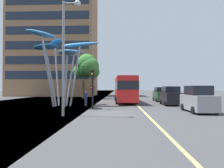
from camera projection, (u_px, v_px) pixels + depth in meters
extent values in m
cube|color=#424244|center=(111.00, 114.00, 15.95)|extent=(120.00, 240.00, 0.10)
cube|color=#E0D666|center=(145.00, 113.00, 15.85)|extent=(0.16, 144.00, 0.01)
cube|color=red|center=(125.00, 89.00, 27.16)|extent=(2.87, 10.69, 3.08)
cube|color=black|center=(125.00, 86.00, 27.17)|extent=(2.90, 10.79, 0.99)
cube|color=yellow|center=(122.00, 81.00, 32.41)|extent=(1.33, 0.16, 0.36)
cube|color=#B2B2B7|center=(125.00, 77.00, 27.19)|extent=(1.97, 3.78, 0.24)
cylinder|color=black|center=(131.00, 98.00, 30.43)|extent=(0.32, 0.97, 0.96)
cylinder|color=black|center=(115.00, 98.00, 30.41)|extent=(0.32, 0.97, 0.96)
cylinder|color=black|center=(136.00, 100.00, 24.23)|extent=(0.32, 0.97, 0.96)
cylinder|color=black|center=(117.00, 100.00, 24.21)|extent=(0.32, 0.97, 0.96)
cylinder|color=#9EA0A5|center=(75.00, 75.00, 21.88)|extent=(1.28, 0.38, 6.91)
ellipsoid|color=#388EDB|center=(80.00, 44.00, 21.99)|extent=(4.39, 1.88, 1.04)
cylinder|color=#9EA0A5|center=(71.00, 78.00, 22.96)|extent=(0.93, 1.41, 6.42)
ellipsoid|color=#4CA3E5|center=(75.00, 51.00, 23.56)|extent=(2.71, 3.59, 0.42)
cylinder|color=#9EA0A5|center=(57.00, 73.00, 23.03)|extent=(1.25, 1.63, 7.46)
ellipsoid|color=#2D7FD1|center=(55.00, 43.00, 23.79)|extent=(2.88, 3.30, 0.90)
cylinder|color=#9EA0A5|center=(51.00, 76.00, 21.90)|extent=(1.49, 0.36, 6.65)
ellipsoid|color=#388EDB|center=(45.00, 47.00, 22.05)|extent=(3.03, 1.85, 0.79)
cylinder|color=#9EA0A5|center=(48.00, 71.00, 20.31)|extent=(1.12, 1.51, 7.50)
ellipsoid|color=#4CA3E5|center=(42.00, 34.00, 19.78)|extent=(2.90, 3.47, 0.48)
cylinder|color=#9EA0A5|center=(66.00, 80.00, 20.39)|extent=(0.73, 0.96, 5.66)
ellipsoid|color=#4CA3E5|center=(67.00, 53.00, 20.09)|extent=(3.18, 3.60, 0.58)
cylinder|color=black|center=(92.00, 90.00, 18.79)|extent=(0.12, 0.12, 3.74)
cube|color=black|center=(92.00, 74.00, 18.68)|extent=(0.28, 0.24, 0.80)
sphere|color=#390706|center=(92.00, 71.00, 18.55)|extent=(0.18, 0.18, 0.18)
sphere|color=orange|center=(92.00, 74.00, 18.55)|extent=(0.18, 0.18, 0.18)
sphere|color=black|center=(92.00, 77.00, 18.54)|extent=(0.18, 0.18, 0.18)
cylinder|color=black|center=(93.00, 88.00, 22.51)|extent=(0.12, 0.12, 3.98)
cube|color=black|center=(93.00, 74.00, 22.39)|extent=(0.28, 0.24, 0.80)
sphere|color=red|center=(93.00, 72.00, 22.27)|extent=(0.18, 0.18, 0.18)
sphere|color=#3A2707|center=(93.00, 74.00, 22.26)|extent=(0.18, 0.18, 0.18)
sphere|color=black|center=(93.00, 76.00, 22.26)|extent=(0.18, 0.18, 0.18)
cube|color=gray|center=(198.00, 102.00, 16.49)|extent=(1.75, 4.16, 1.26)
cube|color=black|center=(198.00, 90.00, 16.51)|extent=(1.61, 2.29, 0.78)
cylinder|color=black|center=(202.00, 107.00, 17.74)|extent=(0.20, 0.60, 0.60)
cylinder|color=black|center=(183.00, 107.00, 17.80)|extent=(0.20, 0.60, 0.60)
cylinder|color=black|center=(216.00, 110.00, 15.16)|extent=(0.20, 0.60, 0.60)
cylinder|color=black|center=(193.00, 110.00, 15.22)|extent=(0.20, 0.60, 0.60)
cube|color=black|center=(171.00, 98.00, 23.01)|extent=(1.79, 3.83, 1.28)
cube|color=black|center=(171.00, 90.00, 23.03)|extent=(1.65, 2.10, 0.73)
cylinder|color=black|center=(175.00, 102.00, 24.15)|extent=(0.20, 0.60, 0.60)
cylinder|color=black|center=(161.00, 102.00, 24.22)|extent=(0.20, 0.60, 0.60)
cylinder|color=black|center=(182.00, 103.00, 21.78)|extent=(0.20, 0.60, 0.60)
cylinder|color=black|center=(165.00, 103.00, 21.85)|extent=(0.20, 0.60, 0.60)
cube|color=#2D5138|center=(161.00, 96.00, 29.25)|extent=(1.77, 3.95, 1.25)
cube|color=black|center=(161.00, 89.00, 29.27)|extent=(1.63, 2.17, 0.67)
cylinder|color=black|center=(165.00, 99.00, 30.43)|extent=(0.20, 0.60, 0.60)
cylinder|color=black|center=(153.00, 99.00, 30.50)|extent=(0.20, 0.60, 0.60)
cylinder|color=black|center=(169.00, 100.00, 27.98)|extent=(0.20, 0.60, 0.60)
cylinder|color=black|center=(156.00, 100.00, 28.05)|extent=(0.20, 0.60, 0.60)
cylinder|color=gray|center=(63.00, 58.00, 14.25)|extent=(0.18, 0.18, 8.36)
cylinder|color=gray|center=(71.00, 3.00, 14.30)|extent=(1.03, 0.12, 0.12)
sphere|color=silver|center=(78.00, 3.00, 14.28)|extent=(0.44, 0.44, 0.44)
cylinder|color=brown|center=(84.00, 89.00, 36.70)|extent=(0.48, 0.48, 3.37)
sphere|color=#387A33|center=(87.00, 64.00, 36.13)|extent=(3.58, 3.58, 3.58)
sphere|color=#387A33|center=(89.00, 67.00, 35.88)|extent=(3.67, 3.67, 3.67)
sphere|color=#387A33|center=(79.00, 71.00, 37.53)|extent=(2.46, 2.46, 2.46)
sphere|color=#387A33|center=(86.00, 69.00, 37.10)|extent=(3.11, 3.11, 3.11)
sphere|color=#387A33|center=(89.00, 67.00, 36.28)|extent=(2.44, 2.44, 2.44)
cylinder|color=brown|center=(89.00, 88.00, 45.55)|extent=(0.42, 0.42, 3.92)
sphere|color=#387A33|center=(89.00, 72.00, 46.70)|extent=(3.92, 3.92, 3.92)
sphere|color=#387A33|center=(85.00, 68.00, 45.26)|extent=(3.96, 3.96, 3.96)
sphere|color=#387A33|center=(87.00, 71.00, 44.44)|extent=(3.10, 3.10, 3.10)
sphere|color=#387A33|center=(93.00, 72.00, 45.21)|extent=(2.96, 2.96, 2.96)
cylinder|color=#2D3342|center=(86.00, 102.00, 21.80)|extent=(0.29, 0.29, 0.87)
cylinder|color=navy|center=(86.00, 96.00, 21.81)|extent=(0.34, 0.34, 0.59)
sphere|color=tan|center=(86.00, 92.00, 21.82)|extent=(0.22, 0.22, 0.22)
cylinder|color=gray|center=(92.00, 94.00, 25.50)|extent=(0.08, 0.08, 2.35)
cylinder|color=red|center=(92.00, 88.00, 25.49)|extent=(0.60, 0.03, 0.60)
cube|color=white|center=(92.00, 88.00, 25.46)|extent=(0.40, 0.04, 0.11)
cube|color=#936B4C|center=(55.00, 43.00, 49.12)|extent=(19.97, 11.27, 26.51)
cube|color=#1E2838|center=(47.00, 75.00, 43.32)|extent=(18.77, 0.08, 1.86)
cube|color=#1E2838|center=(47.00, 60.00, 43.38)|extent=(18.77, 0.08, 1.86)
cube|color=#1E2838|center=(47.00, 45.00, 43.43)|extent=(18.77, 0.08, 1.86)
cube|color=#1E2838|center=(47.00, 30.00, 43.49)|extent=(18.77, 0.08, 1.86)
cube|color=#1E2838|center=(47.00, 15.00, 43.54)|extent=(18.77, 0.08, 1.86)
cube|color=#1E2838|center=(47.00, 0.00, 43.60)|extent=(18.77, 0.08, 1.86)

